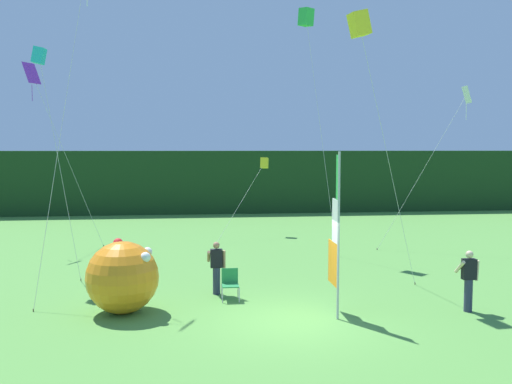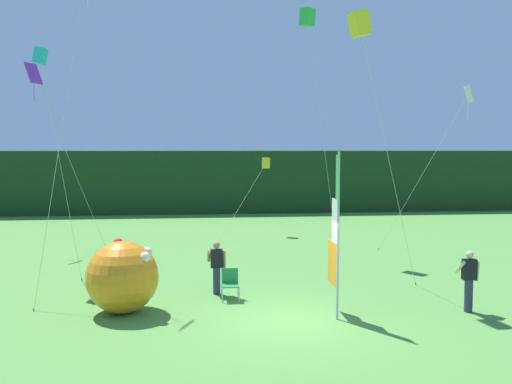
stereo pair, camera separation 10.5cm
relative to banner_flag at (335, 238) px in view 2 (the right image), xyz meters
The scene contains 13 objects.
ground_plane 2.42m from the banner_flag, 162.80° to the right, with size 120.00×120.00×0.00m, color #518E3D.
distant_treeline 23.82m from the banner_flag, 92.92° to the left, with size 80.00×2.40×4.22m, color #193819.
banner_flag is the anchor object (origin of this frame).
person_near_banner 4.08m from the banner_flag, 140.36° to the left, with size 0.55×0.48×1.59m.
person_mid_field 3.85m from the banner_flag, ahead, with size 0.55×0.48×1.66m.
inflatable_balloon 5.72m from the banner_flag, behind, with size 1.92×1.92×1.95m.
folding_chair 3.57m from the banner_flag, 144.88° to the left, with size 0.51×0.51×0.89m.
kite_yellow_box_0 6.70m from the banner_flag, 62.69° to the left, with size 2.44×0.62×8.53m.
kite_green_box_1 11.79m from the banner_flag, 83.66° to the left, with size 1.48×1.51×10.15m.
kite_white_diamond_2 12.50m from the banner_flag, 48.78° to the left, with size 3.98×0.55×7.05m.
kite_purple_diamond_3 16.10m from the banner_flag, 133.39° to the left, with size 3.24×0.80×8.07m.
kite_yellow_box_4 14.16m from the banner_flag, 90.42° to the left, with size 2.85×3.18×3.93m.
kite_cyan_box_5 11.54m from the banner_flag, 148.40° to the left, with size 1.57×0.96×7.75m.
Camera 2 is at (-2.29, -13.41, 4.38)m, focal length 38.47 mm.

